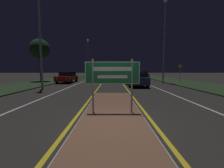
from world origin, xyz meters
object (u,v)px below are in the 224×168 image
(car_approaching_1, at_px, (100,74))
(car_receding_1, at_px, (142,75))
(streetlight_right_near, at_px, (164,32))
(car_receding_0, at_px, (136,79))
(car_approaching_0, at_px, (67,77))
(car_receding_2, at_px, (121,73))
(streetlight_left_near, at_px, (38,4))
(highway_sign, at_px, (112,75))
(warning_sign, at_px, (180,71))
(streetlight_left_far, at_px, (88,51))

(car_approaching_1, bearing_deg, car_receding_1, -26.98)
(car_receding_1, distance_m, car_approaching_1, 9.02)
(streetlight_right_near, distance_m, car_receding_0, 7.66)
(car_receding_1, distance_m, car_approaching_0, 13.81)
(car_receding_0, bearing_deg, car_receding_2, 90.43)
(streetlight_left_near, xyz_separation_m, car_approaching_1, (3.62, 18.63, -6.39))
(car_approaching_0, relative_size, car_approaching_1, 1.14)
(highway_sign, distance_m, car_receding_0, 10.28)
(streetlight_left_near, xyz_separation_m, car_receding_1, (11.66, 14.54, -6.46))
(car_approaching_0, relative_size, warning_sign, 1.99)
(streetlight_left_near, bearing_deg, car_approaching_0, 88.63)
(car_receding_0, distance_m, warning_sign, 8.16)
(streetlight_left_far, bearing_deg, car_approaching_0, -89.52)
(streetlight_left_near, relative_size, streetlight_left_far, 1.17)
(car_receding_0, bearing_deg, streetlight_left_near, -164.49)
(car_receding_2, height_order, warning_sign, warning_sign)
(streetlight_left_near, distance_m, car_receding_1, 19.72)
(highway_sign, relative_size, streetlight_left_far, 0.21)
(car_receding_1, height_order, warning_sign, warning_sign)
(car_receding_0, xyz_separation_m, car_receding_1, (2.99, 12.13, -0.01))
(streetlight_right_near, relative_size, warning_sign, 4.39)
(car_approaching_1, bearing_deg, car_approaching_0, -106.37)
(warning_sign, bearing_deg, streetlight_right_near, -155.05)
(car_receding_1, xyz_separation_m, car_approaching_0, (-11.49, -7.66, -0.00))
(car_approaching_1, bearing_deg, car_receding_2, 58.61)
(car_receding_2, relative_size, warning_sign, 1.74)
(streetlight_left_far, relative_size, car_receding_2, 2.28)
(car_receding_1, relative_size, car_approaching_1, 1.00)
(streetlight_left_far, bearing_deg, car_approaching_1, -62.92)
(car_receding_1, bearing_deg, car_receding_0, -103.83)
(car_receding_2, bearing_deg, warning_sign, -70.74)
(car_approaching_0, bearing_deg, highway_sign, -67.47)
(car_approaching_0, distance_m, car_approaching_1, 12.25)
(streetlight_left_far, relative_size, car_receding_1, 2.28)
(car_receding_1, relative_size, car_approaching_0, 0.88)
(streetlight_right_near, relative_size, car_receding_1, 2.52)
(streetlight_left_near, distance_m, streetlight_left_far, 25.70)
(highway_sign, distance_m, car_receding_1, 22.76)
(streetlight_left_far, xyz_separation_m, warning_sign, (15.30, -18.59, -4.85))
(car_receding_0, relative_size, car_receding_1, 1.13)
(car_receding_0, relative_size, warning_sign, 1.96)
(streetlight_left_near, relative_size, car_receding_1, 2.67)
(streetlight_left_near, bearing_deg, car_approaching_1, 79.01)
(streetlight_left_near, height_order, car_receding_1, streetlight_left_near)
(car_receding_0, relative_size, car_approaching_0, 0.99)
(streetlight_left_near, bearing_deg, car_receding_2, 72.31)
(car_approaching_0, xyz_separation_m, car_approaching_1, (3.45, 11.75, 0.07))
(highway_sign, height_order, car_approaching_0, highway_sign)
(streetlight_left_near, height_order, car_receding_2, streetlight_left_near)
(streetlight_left_near, xyz_separation_m, car_receding_0, (8.67, 2.41, -6.45))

